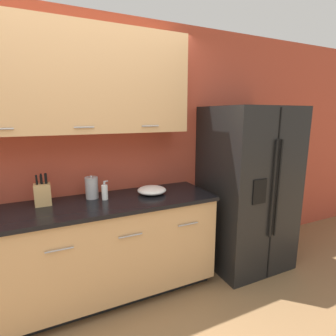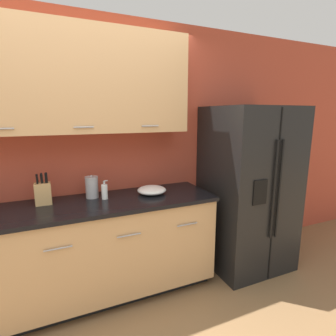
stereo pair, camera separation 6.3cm
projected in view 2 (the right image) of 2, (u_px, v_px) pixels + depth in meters
wall_back at (76, 136)px, 2.42m from camera, size 10.00×0.39×2.60m
counter_unit at (92, 251)px, 2.39m from camera, size 2.28×0.64×0.93m
refrigerator at (248, 188)px, 2.90m from camera, size 0.87×0.81×1.77m
knife_block at (43, 193)px, 2.24m from camera, size 0.13×0.10×0.28m
soap_dispenser at (105, 192)px, 2.39m from camera, size 0.06×0.06×0.17m
steel_canister at (92, 187)px, 2.42m from camera, size 0.12×0.12×0.22m
mixing_bowl at (152, 190)px, 2.55m from camera, size 0.28×0.28×0.07m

